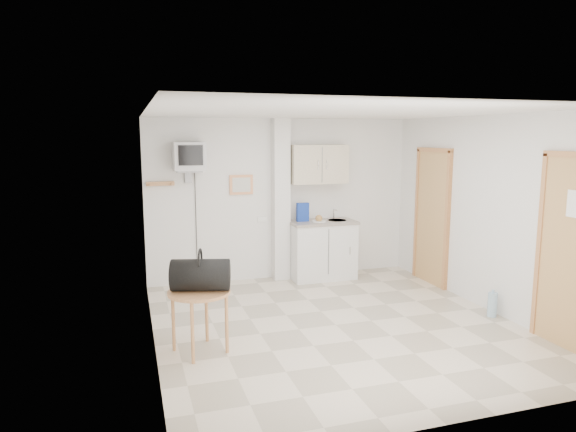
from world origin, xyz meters
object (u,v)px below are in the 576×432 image
object	(u,v)px
round_table	(199,299)
duffel_bag	(201,275)
crt_television	(189,157)
water_bottle	(492,304)

from	to	relation	value
round_table	duffel_bag	xyz separation A→B (m)	(0.02, 0.01, 0.25)
round_table	crt_television	bearing A→B (deg)	85.05
round_table	water_bottle	bearing A→B (deg)	-0.34
crt_television	round_table	xyz separation A→B (m)	(-0.20, -2.31, -1.36)
duffel_bag	water_bottle	xyz separation A→B (m)	(3.61, -0.03, -0.67)
duffel_bag	water_bottle	distance (m)	3.67
round_table	water_bottle	world-z (taller)	round_table
crt_television	water_bottle	size ratio (longest dim) A/B	6.25
crt_television	round_table	bearing A→B (deg)	-94.95
round_table	duffel_bag	bearing A→B (deg)	20.47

